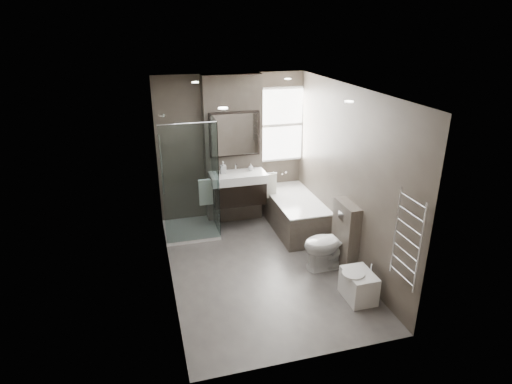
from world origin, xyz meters
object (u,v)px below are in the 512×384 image
object	(u,v)px
vanity	(238,187)
bidet	(358,285)
bathtub	(294,211)
toilet	(330,243)

from	to	relation	value
vanity	bidet	bearing A→B (deg)	-67.81
bathtub	bidet	size ratio (longest dim) A/B	3.18
vanity	bidet	xyz separation A→B (m)	(1.01, -2.49, -0.54)
bathtub	bidet	distance (m)	2.17
toilet	bidet	xyz separation A→B (m)	(0.04, -0.81, -0.19)
toilet	bidet	distance (m)	0.84
bathtub	toilet	size ratio (longest dim) A/B	2.03
toilet	bathtub	bearing A→B (deg)	179.70
vanity	bathtub	size ratio (longest dim) A/B	0.59
vanity	toilet	bearing A→B (deg)	-59.89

